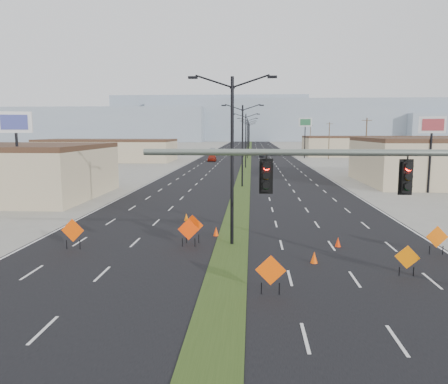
# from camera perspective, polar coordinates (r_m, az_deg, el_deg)

# --- Properties ---
(ground) EXTENTS (600.00, 600.00, 0.00)m
(ground) POSITION_cam_1_polar(r_m,az_deg,el_deg) (15.53, -1.10, -18.25)
(ground) COLOR gray
(ground) RESTS_ON ground
(road_surface) EXTENTS (25.00, 400.00, 0.02)m
(road_surface) POSITION_cam_1_polar(r_m,az_deg,el_deg) (114.10, 3.07, 4.51)
(road_surface) COLOR black
(road_surface) RESTS_ON ground
(median_strip) EXTENTS (2.00, 400.00, 0.04)m
(median_strip) POSITION_cam_1_polar(r_m,az_deg,el_deg) (114.10, 3.07, 4.51)
(median_strip) COLOR #293F16
(median_strip) RESTS_ON ground
(building_sw_far) EXTENTS (30.00, 14.00, 4.50)m
(building_sw_far) POSITION_cam_1_polar(r_m,az_deg,el_deg) (104.40, -14.94, 5.17)
(building_sw_far) COLOR #C2B18A
(building_sw_far) RESTS_ON ground
(building_se_far) EXTENTS (44.00, 16.00, 5.00)m
(building_se_far) POSITION_cam_1_polar(r_m,az_deg,el_deg) (129.32, 20.30, 5.54)
(building_se_far) COLOR #C2B18A
(building_se_far) RESTS_ON ground
(mesa_west) EXTENTS (180.00, 50.00, 22.00)m
(mesa_west) POSITION_cam_1_polar(r_m,az_deg,el_deg) (317.91, -18.96, 8.29)
(mesa_west) COLOR #8796A8
(mesa_west) RESTS_ON ground
(mesa_center) EXTENTS (220.00, 50.00, 28.00)m
(mesa_center) POSITION_cam_1_polar(r_m,az_deg,el_deg) (316.36, 10.84, 9.12)
(mesa_center) COLOR #8796A8
(mesa_center) RESTS_ON ground
(mesa_backdrop) EXTENTS (140.00, 50.00, 32.00)m
(mesa_backdrop) POSITION_cam_1_polar(r_m,az_deg,el_deg) (335.46, -1.70, 9.53)
(mesa_backdrop) COLOR #8796A8
(mesa_backdrop) RESTS_ON ground
(streetlight_0) EXTENTS (5.15, 0.24, 10.02)m
(streetlight_0) POSITION_cam_1_polar(r_m,az_deg,el_deg) (25.95, 1.07, 4.78)
(streetlight_0) COLOR black
(streetlight_0) RESTS_ON ground
(streetlight_1) EXTENTS (5.15, 0.24, 10.02)m
(streetlight_1) POSITION_cam_1_polar(r_m,az_deg,el_deg) (53.92, 2.42, 6.43)
(streetlight_1) COLOR black
(streetlight_1) RESTS_ON ground
(streetlight_2) EXTENTS (5.15, 0.24, 10.02)m
(streetlight_2) POSITION_cam_1_polar(r_m,az_deg,el_deg) (81.91, 2.86, 6.95)
(streetlight_2) COLOR black
(streetlight_2) RESTS_ON ground
(streetlight_3) EXTENTS (5.15, 0.24, 10.02)m
(streetlight_3) POSITION_cam_1_polar(r_m,az_deg,el_deg) (109.90, 3.07, 7.21)
(streetlight_3) COLOR black
(streetlight_3) RESTS_ON ground
(streetlight_4) EXTENTS (5.15, 0.24, 10.02)m
(streetlight_4) POSITION_cam_1_polar(r_m,az_deg,el_deg) (137.90, 3.19, 7.36)
(streetlight_4) COLOR black
(streetlight_4) RESTS_ON ground
(streetlight_5) EXTENTS (5.15, 0.24, 10.02)m
(streetlight_5) POSITION_cam_1_polar(r_m,az_deg,el_deg) (165.90, 3.28, 7.46)
(streetlight_5) COLOR black
(streetlight_5) RESTS_ON ground
(streetlight_6) EXTENTS (5.15, 0.24, 10.02)m
(streetlight_6) POSITION_cam_1_polar(r_m,az_deg,el_deg) (193.90, 3.34, 7.53)
(streetlight_6) COLOR black
(streetlight_6) RESTS_ON ground
(utility_pole_1) EXTENTS (1.60, 0.20, 9.00)m
(utility_pole_1) POSITION_cam_1_polar(r_m,az_deg,el_deg) (76.28, 18.04, 5.94)
(utility_pole_1) COLOR #4C3823
(utility_pole_1) RESTS_ON ground
(utility_pole_2) EXTENTS (1.60, 0.20, 9.00)m
(utility_pole_2) POSITION_cam_1_polar(r_m,az_deg,el_deg) (110.52, 13.55, 6.62)
(utility_pole_2) COLOR #4C3823
(utility_pole_2) RESTS_ON ground
(utility_pole_3) EXTENTS (1.60, 0.20, 9.00)m
(utility_pole_3) POSITION_cam_1_polar(r_m,az_deg,el_deg) (145.13, 11.19, 6.96)
(utility_pole_3) COLOR #4C3823
(utility_pole_3) RESTS_ON ground
(car_left) EXTENTS (1.89, 4.62, 1.57)m
(car_left) POSITION_cam_1_polar(r_m,az_deg,el_deg) (99.95, -1.58, 4.48)
(car_left) COLOR maroon
(car_left) RESTS_ON ground
(car_mid) EXTENTS (1.78, 4.18, 1.34)m
(car_mid) POSITION_cam_1_polar(r_m,az_deg,el_deg) (115.70, 5.01, 4.87)
(car_mid) COLOR black
(car_mid) RESTS_ON ground
(car_far) EXTENTS (2.17, 5.13, 1.48)m
(car_far) POSITION_cam_1_polar(r_m,az_deg,el_deg) (139.17, -1.53, 5.44)
(car_far) COLOR #A2A6AB
(car_far) RESTS_ON ground
(construction_sign_0) EXTENTS (1.37, 0.10, 1.82)m
(construction_sign_0) POSITION_cam_1_polar(r_m,az_deg,el_deg) (26.95, -19.16, -4.88)
(construction_sign_0) COLOR #EC4904
(construction_sign_0) RESTS_ON ground
(construction_sign_1) EXTENTS (1.29, 0.06, 1.72)m
(construction_sign_1) POSITION_cam_1_polar(r_m,az_deg,el_deg) (26.10, -4.65, -5.01)
(construction_sign_1) COLOR #FF3B05
(construction_sign_1) RESTS_ON ground
(construction_sign_2) EXTENTS (1.33, 0.16, 1.77)m
(construction_sign_2) POSITION_cam_1_polar(r_m,az_deg,el_deg) (26.94, -4.14, -4.52)
(construction_sign_2) COLOR #FB4605
(construction_sign_2) RESTS_ON ground
(construction_sign_3) EXTENTS (1.29, 0.10, 1.72)m
(construction_sign_3) POSITION_cam_1_polar(r_m,az_deg,el_deg) (18.71, 6.11, -10.30)
(construction_sign_3) COLOR #F74E05
(construction_sign_3) RESTS_ON ground
(construction_sign_4) EXTENTS (1.10, 0.36, 1.51)m
(construction_sign_4) POSITION_cam_1_polar(r_m,az_deg,el_deg) (22.62, 22.81, -8.00)
(construction_sign_4) COLOR orange
(construction_sign_4) RESTS_ON ground
(construction_sign_5) EXTENTS (1.24, 0.11, 1.65)m
(construction_sign_5) POSITION_cam_1_polar(r_m,az_deg,el_deg) (27.12, 26.06, -5.40)
(construction_sign_5) COLOR #D55504
(construction_sign_5) RESTS_ON ground
(cone_0) EXTENTS (0.41, 0.41, 0.61)m
(cone_0) POSITION_cam_1_polar(r_m,az_deg,el_deg) (28.83, -1.05, -5.18)
(cone_0) COLOR #EF3F05
(cone_0) RESTS_ON ground
(cone_1) EXTENTS (0.42, 0.42, 0.64)m
(cone_1) POSITION_cam_1_polar(r_m,az_deg,el_deg) (23.51, 11.69, -8.36)
(cone_1) COLOR #EC4A04
(cone_1) RESTS_ON ground
(cone_2) EXTENTS (0.39, 0.39, 0.59)m
(cone_2) POSITION_cam_1_polar(r_m,az_deg,el_deg) (27.05, 14.66, -6.34)
(cone_2) COLOR red
(cone_2) RESTS_ON ground
(cone_3) EXTENTS (0.37, 0.37, 0.61)m
(cone_3) POSITION_cam_1_polar(r_m,az_deg,el_deg) (33.72, -4.94, -3.28)
(cone_3) COLOR #DD6404
(cone_3) RESTS_ON ground
(pole_sign_west) EXTENTS (2.77, 1.20, 8.57)m
(pole_sign_west) POSITION_cam_1_polar(r_m,az_deg,el_deg) (43.18, -25.55, 7.29)
(pole_sign_west) COLOR black
(pole_sign_west) RESTS_ON ground
(pole_sign_east_near) EXTENTS (2.69, 1.35, 8.47)m
(pole_sign_east_near) POSITION_cam_1_polar(r_m,az_deg,el_deg) (53.59, 25.52, 7.18)
(pole_sign_east_near) COLOR black
(pole_sign_east_near) RESTS_ON ground
(pole_sign_east_far) EXTENTS (3.20, 1.58, 10.16)m
(pole_sign_east_far) POSITION_cam_1_polar(r_m,az_deg,el_deg) (112.64, 10.56, 8.59)
(pole_sign_east_far) COLOR black
(pole_sign_east_far) RESTS_ON ground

